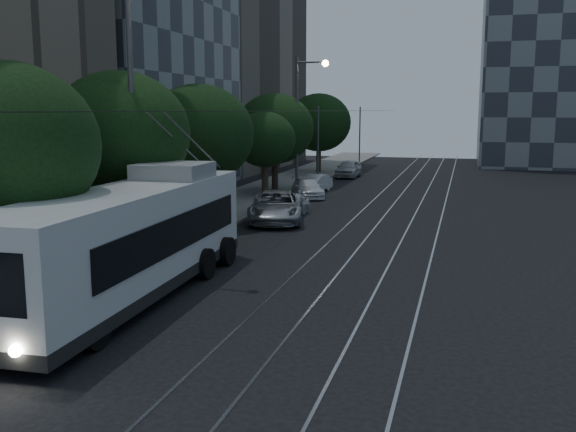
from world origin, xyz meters
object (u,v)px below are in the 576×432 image
Objects in this scene: streetlamp_far at (303,112)px; pickup_silver at (276,207)px; car_white_a at (284,205)px; trolleybus at (132,240)px; car_white_d at (349,169)px; car_white_c at (314,183)px; car_white_b at (307,188)px; streetlamp_near at (142,90)px.

pickup_silver is at bearing -82.55° from streetlamp_far.
pickup_silver is 1.58× the size of car_white_a.
trolleybus is 14.04m from pickup_silver.
car_white_d is at bearing 84.69° from streetlamp_far.
car_white_c is (-0.91, 12.27, -0.18)m from pickup_silver.
streetlamp_far is (-0.55, -1.12, 4.95)m from car_white_c.
trolleybus is 1.42× the size of streetlamp_far.
car_white_b is at bearing -65.74° from streetlamp_far.
streetlamp_near is at bearing -78.50° from car_white_a.
streetlamp_far reaches higher than car_white_b.
car_white_a is at bearing -109.20° from car_white_b.
streetlamp_near is 1.15× the size of streetlamp_far.
pickup_silver reaches higher than car_white_d.
car_white_b is 0.96× the size of car_white_d.
car_white_c is at bearing 80.70° from pickup_silver.
trolleybus is 3.11× the size of car_white_b.
streetlamp_near reaches higher than trolleybus.
pickup_silver reaches higher than car_white_b.
car_white_d is (-0.03, 36.77, -1.04)m from trolleybus.
streetlamp_far reaches higher than car_white_c.
car_white_c is (-0.81, 10.50, -0.01)m from car_white_a.
pickup_silver is at bearing -87.93° from car_white_d.
trolleybus reaches higher than car_white_c.
streetlamp_near reaches higher than car_white_b.
car_white_d is (0.53, 10.50, 0.14)m from car_white_c.
car_white_a is at bearing 79.74° from pickup_silver.
car_white_b is at bearing -73.78° from car_white_c.
streetlamp_near is (-0.70, -20.53, 5.70)m from car_white_b.
streetlamp_far reaches higher than trolleybus.
streetlamp_near reaches higher than car_white_a.
car_white_a is 21.00m from car_white_d.
car_white_b is at bearing 88.05° from streetlamp_near.
car_white_b reaches higher than car_white_c.
streetlamp_near is (-1.29, -12.85, 5.69)m from car_white_a.
pickup_silver reaches higher than car_white_c.
streetlamp_far reaches higher than pickup_silver.
trolleybus is at bearing -70.39° from streetlamp_near.
car_white_c is 5.10m from streetlamp_far.
car_white_d is (-0.38, 22.77, -0.05)m from pickup_silver.
trolleybus is 25.46m from streetlamp_far.
car_white_c is at bearing 88.82° from streetlamp_near.
streetlamp_far is (-1.36, 9.38, 4.94)m from car_white_a.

